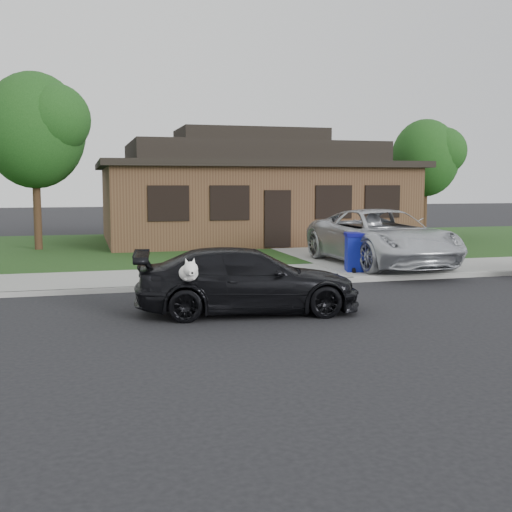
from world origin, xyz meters
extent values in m
plane|color=black|center=(0.00, 0.00, 0.00)|extent=(120.00, 120.00, 0.00)
cube|color=gray|center=(0.00, 5.00, 0.06)|extent=(60.00, 3.00, 0.12)
cube|color=gray|center=(0.00, 3.50, 0.06)|extent=(60.00, 0.12, 0.12)
cube|color=#193814|center=(0.00, 13.00, 0.07)|extent=(60.00, 13.00, 0.13)
cube|color=gray|center=(6.00, 10.00, 0.07)|extent=(4.50, 13.00, 0.14)
imported|color=black|center=(0.15, 0.47, 0.63)|extent=(4.55, 2.26, 1.27)
ellipsoid|color=white|center=(-1.12, -0.27, 0.93)|extent=(0.34, 0.40, 0.30)
sphere|color=white|center=(-1.12, -0.50, 1.03)|extent=(0.26, 0.26, 0.26)
cube|color=white|center=(-1.12, -0.63, 0.99)|extent=(0.09, 0.12, 0.07)
sphere|color=black|center=(-1.12, -0.69, 0.99)|extent=(0.04, 0.04, 0.04)
cone|color=white|center=(-1.19, -0.45, 1.17)|extent=(0.11, 0.11, 0.14)
cone|color=white|center=(-1.06, -0.45, 1.17)|extent=(0.11, 0.11, 0.14)
imported|color=silver|center=(5.54, 5.60, 0.95)|extent=(2.91, 5.94, 1.63)
cube|color=#0C168B|center=(4.28, 4.51, 0.60)|extent=(0.72, 0.72, 0.97)
cube|color=#080964|center=(4.28, 4.51, 1.14)|extent=(0.79, 0.79, 0.11)
cylinder|color=black|center=(4.06, 4.21, 0.20)|extent=(0.09, 0.16, 0.15)
cylinder|color=black|center=(4.49, 4.21, 0.20)|extent=(0.09, 0.16, 0.15)
cube|color=#422B1C|center=(4.00, 15.00, 1.63)|extent=(12.00, 8.00, 3.00)
cube|color=black|center=(4.00, 15.00, 3.25)|extent=(12.60, 8.60, 0.25)
cube|color=black|center=(4.00, 15.00, 3.78)|extent=(10.00, 6.50, 0.80)
cube|color=black|center=(4.00, 15.00, 4.48)|extent=(6.00, 3.50, 0.60)
cube|color=black|center=(4.00, 10.97, 1.23)|extent=(1.00, 0.06, 2.10)
cube|color=black|center=(0.00, 10.97, 1.83)|extent=(1.30, 0.05, 1.10)
cube|color=black|center=(2.20, 10.97, 1.83)|extent=(1.30, 0.05, 1.10)
cube|color=black|center=(6.20, 10.97, 1.83)|extent=(1.30, 0.05, 1.10)
cube|color=black|center=(8.20, 10.97, 1.83)|extent=(1.30, 0.05, 1.10)
cylinder|color=#332114|center=(-4.50, 13.00, 1.37)|extent=(0.28, 0.28, 2.48)
ellipsoid|color=#143811|center=(-4.50, 13.00, 4.41)|extent=(3.60, 3.60, 4.14)
sphere|color=#26591E|center=(-3.78, 12.46, 4.77)|extent=(2.52, 2.52, 2.52)
cylinder|color=#332114|center=(12.00, 14.50, 1.14)|extent=(0.28, 0.28, 2.03)
ellipsoid|color=#143811|center=(12.00, 14.50, 3.65)|extent=(3.00, 3.00, 3.45)
sphere|color=#26591E|center=(12.60, 14.05, 3.95)|extent=(2.10, 2.10, 2.10)
camera|label=1|loc=(-2.93, -11.54, 2.52)|focal=45.00mm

